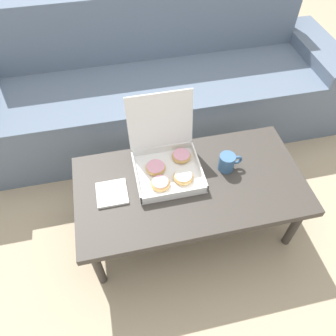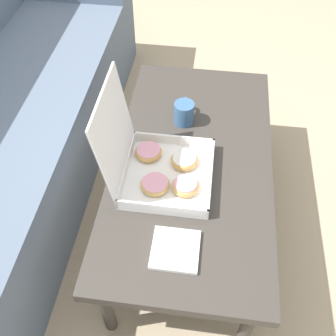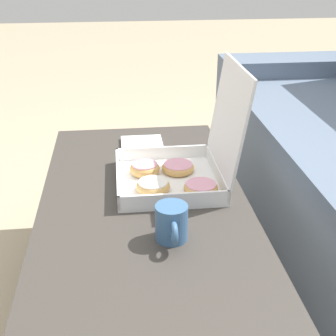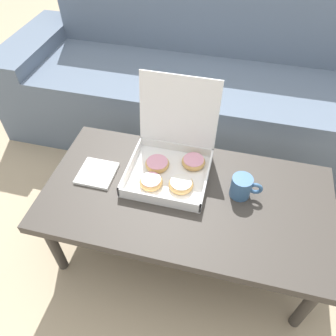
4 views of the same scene
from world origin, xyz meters
name	(u,v)px [view 3 (image 3 of 4)]	position (x,y,z in m)	size (l,w,h in m)	color
ground_plane	(185,301)	(0.00, 0.00, 0.00)	(12.00, 12.00, 0.00)	tan
coffee_table	(144,211)	(0.00, -0.13, 0.35)	(1.16, 0.60, 0.39)	#3D3833
pastry_box	(181,165)	(-0.09, -0.01, 0.45)	(0.33, 0.36, 0.36)	white
coffee_mug	(172,223)	(0.21, -0.07, 0.44)	(0.12, 0.08, 0.09)	#3D6693
napkin_stack	(142,144)	(-0.39, -0.11, 0.40)	(0.15, 0.15, 0.01)	white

